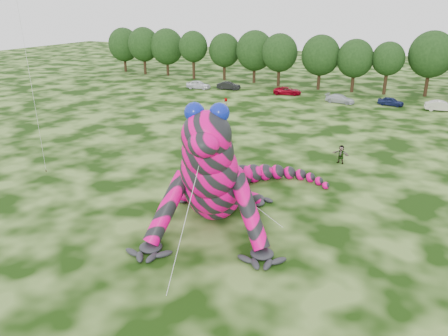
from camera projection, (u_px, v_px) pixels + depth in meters
ground at (243, 263)px, 26.14m from camera, size 240.00×240.00×0.00m
inflatable_gecko at (217, 153)px, 30.86m from camera, size 20.84×22.61×9.23m
tree_0 at (124, 50)px, 96.51m from camera, size 6.91×6.22×9.51m
tree_1 at (144, 51)px, 92.93m from camera, size 6.74×6.07×9.81m
tree_2 at (167, 52)px, 91.38m from camera, size 7.04×6.34×9.64m
tree_3 at (193, 55)px, 87.02m from camera, size 5.81×5.23×9.44m
tree_4 at (224, 57)px, 86.00m from camera, size 6.22×5.60×9.06m
tree_5 at (255, 57)px, 82.98m from camera, size 7.16×6.44×9.80m
tree_6 at (279, 60)px, 79.29m from camera, size 6.52×5.86×9.49m
tree_7 at (320, 62)px, 76.35m from camera, size 6.68×6.01×9.48m
tree_8 at (354, 66)px, 74.21m from camera, size 6.14×5.53×8.94m
tree_9 at (387, 68)px, 72.41m from camera, size 5.27×4.74×8.68m
tree_10 at (430, 64)px, 70.54m from camera, size 7.09×6.38×10.50m
car_0 at (198, 85)px, 78.34m from camera, size 4.51×2.07×1.50m
car_1 at (229, 86)px, 77.73m from camera, size 4.32×2.06×1.37m
car_2 at (287, 91)px, 73.39m from camera, size 4.99×2.96×1.30m
car_3 at (340, 99)px, 67.40m from camera, size 4.68×2.43×1.30m
car_4 at (391, 101)px, 65.65m from camera, size 3.93×2.05×1.28m
car_5 at (441, 106)px, 62.42m from camera, size 4.55×2.05×1.45m
spectator_5 at (341, 154)px, 42.00m from camera, size 1.75×0.89×1.81m
spectator_0 at (211, 135)px, 48.10m from camera, size 0.63×0.76×1.78m
spectator_4 at (226, 104)px, 62.49m from camera, size 0.97×1.07×1.83m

